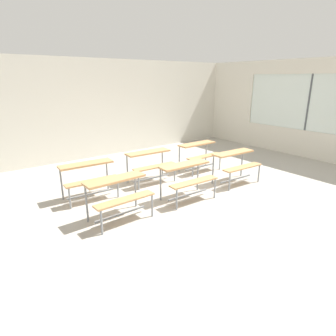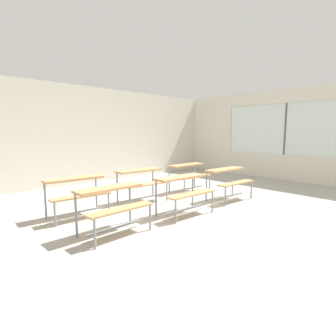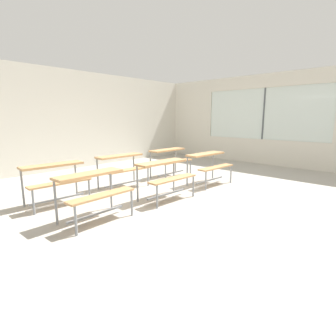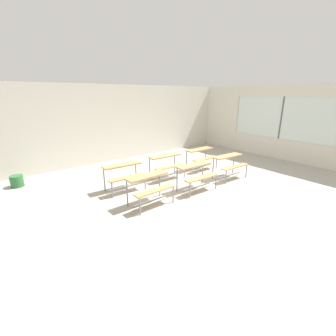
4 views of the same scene
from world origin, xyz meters
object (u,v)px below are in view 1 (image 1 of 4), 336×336
at_px(desk_bench_r0c2, 236,160).
at_px(desk_bench_r0c0, 119,189).
at_px(desk_bench_r1c1, 150,160).
at_px(desk_bench_r0c1, 188,173).
at_px(desk_bench_r1c0, 88,173).
at_px(desk_bench_r1c2, 200,150).

bearing_deg(desk_bench_r0c2, desk_bench_r0c0, -177.52).
bearing_deg(desk_bench_r1c1, desk_bench_r0c0, -137.54).
bearing_deg(desk_bench_r0c1, desk_bench_r1c1, 93.68).
relative_size(desk_bench_r0c2, desk_bench_r1c0, 1.00).
relative_size(desk_bench_r0c1, desk_bench_r1c1, 0.99).
height_order(desk_bench_r1c0, desk_bench_r1c2, same).
bearing_deg(desk_bench_r1c0, desk_bench_r1c2, 2.93).
xyz_separation_m(desk_bench_r0c0, desk_bench_r1c0, (-0.07, 1.20, 0.00)).
height_order(desk_bench_r0c1, desk_bench_r1c1, same).
bearing_deg(desk_bench_r0c2, desk_bench_r1c0, 161.76).
distance_m(desk_bench_r0c1, desk_bench_r1c1, 1.31).
height_order(desk_bench_r1c1, desk_bench_r1c2, same).
relative_size(desk_bench_r0c0, desk_bench_r1c0, 0.99).
bearing_deg(desk_bench_r0c2, desk_bench_r1c2, 94.85).
bearing_deg(desk_bench_r0c1, desk_bench_r1c2, 41.70).
distance_m(desk_bench_r1c1, desk_bench_r1c2, 1.56).
relative_size(desk_bench_r0c1, desk_bench_r1c2, 1.02).
bearing_deg(desk_bench_r0c1, desk_bench_r0c2, 3.40).
xyz_separation_m(desk_bench_r0c0, desk_bench_r1c2, (3.06, 1.20, 0.00)).
xyz_separation_m(desk_bench_r0c0, desk_bench_r1c1, (1.50, 1.25, 0.00)).
height_order(desk_bench_r0c0, desk_bench_r1c2, same).
relative_size(desk_bench_r0c2, desk_bench_r1c2, 1.02).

